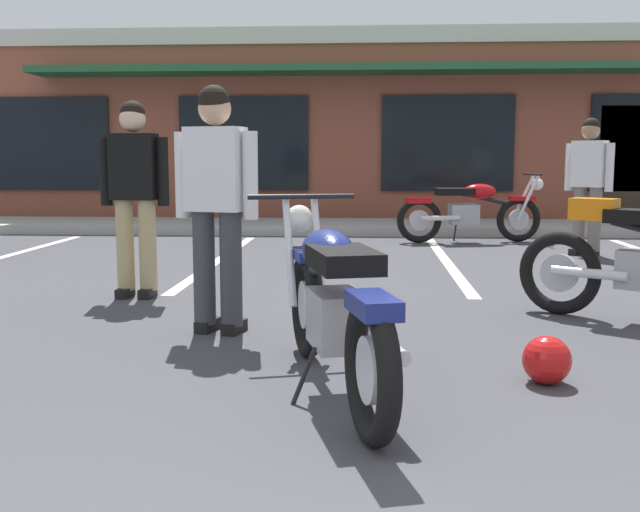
{
  "coord_description": "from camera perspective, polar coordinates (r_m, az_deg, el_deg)",
  "views": [
    {
      "loc": [
        0.4,
        -1.11,
        1.2
      ],
      "look_at": [
        0.09,
        3.86,
        0.55
      ],
      "focal_mm": 42.54,
      "sensor_mm": 36.0,
      "label": 1
    }
  ],
  "objects": [
    {
      "name": "helmet_on_pavement",
      "position": [
        4.24,
        16.68,
        -7.5
      ],
      "size": [
        0.26,
        0.26,
        0.26
      ],
      "color": "#B71414",
      "rests_on": "ground_plane"
    },
    {
      "name": "sidewalk_kerb",
      "position": [
        12.46,
        1.67,
        2.23
      ],
      "size": [
        22.0,
        1.8,
        0.14
      ],
      "primitive_type": "cube",
      "color": "#A8A59E",
      "rests_on": "ground_plane"
    },
    {
      "name": "brick_storefront_building",
      "position": [
        16.64,
        2.18,
        9.35
      ],
      "size": [
        18.36,
        6.54,
        3.51
      ],
      "color": "brown",
      "rests_on": "ground_plane"
    },
    {
      "name": "painted_stall_lines",
      "position": [
        8.89,
        0.91,
        -0.3
      ],
      "size": [
        13.41,
        4.8,
        0.01
      ],
      "color": "silver",
      "rests_on": "ground_plane"
    },
    {
      "name": "person_in_shorts_foreground",
      "position": [
        5.15,
        -7.81,
        4.6
      ],
      "size": [
        0.61,
        0.34,
        1.68
      ],
      "color": "black",
      "rests_on": "ground_plane"
    },
    {
      "name": "motorcycle_foreground_classic",
      "position": [
        3.87,
        0.97,
        -3.56
      ],
      "size": [
        0.92,
        2.07,
        0.98
      ],
      "color": "black",
      "rests_on": "ground_plane"
    },
    {
      "name": "motorcycle_blue_standard",
      "position": [
        10.93,
        11.29,
        3.43
      ],
      "size": [
        2.1,
        0.75,
        0.98
      ],
      "color": "black",
      "rests_on": "ground_plane"
    },
    {
      "name": "person_in_black_shirt",
      "position": [
        6.67,
        -13.78,
        5.09
      ],
      "size": [
        0.6,
        0.28,
        1.68
      ],
      "color": "black",
      "rests_on": "ground_plane"
    },
    {
      "name": "ground_plane",
      "position": [
        4.93,
        -1.25,
        -6.66
      ],
      "size": [
        80.0,
        80.0,
        0.0
      ],
      "primitive_type": "plane",
      "color": "#3D3D42"
    },
    {
      "name": "person_near_building",
      "position": [
        9.84,
        19.55,
        5.56
      ],
      "size": [
        0.53,
        0.45,
        1.68
      ],
      "color": "black",
      "rests_on": "ground_plane"
    }
  ]
}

